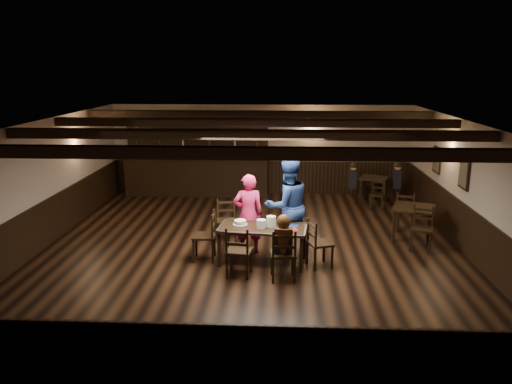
{
  "coord_description": "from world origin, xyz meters",
  "views": [
    {
      "loc": [
        0.6,
        -9.98,
        3.79
      ],
      "look_at": [
        0.09,
        0.2,
        1.23
      ],
      "focal_mm": 35.0,
      "sensor_mm": 36.0,
      "label": 1
    }
  ],
  "objects_px": {
    "dining_table": "(263,230)",
    "woman_pink": "(248,214)",
    "chair_near_left": "(238,248)",
    "chair_near_right": "(284,251)",
    "man_blue": "(287,206)",
    "bar_counter": "(197,171)",
    "cake": "(240,222)"
  },
  "relations": [
    {
      "from": "man_blue",
      "to": "cake",
      "type": "distance_m",
      "value": 1.08
    },
    {
      "from": "man_blue",
      "to": "dining_table",
      "type": "bearing_deg",
      "value": 27.53
    },
    {
      "from": "dining_table",
      "to": "woman_pink",
      "type": "relative_size",
      "value": 1.07
    },
    {
      "from": "chair_near_right",
      "to": "woman_pink",
      "type": "bearing_deg",
      "value": 117.29
    },
    {
      "from": "dining_table",
      "to": "bar_counter",
      "type": "height_order",
      "value": "bar_counter"
    },
    {
      "from": "man_blue",
      "to": "bar_counter",
      "type": "height_order",
      "value": "bar_counter"
    },
    {
      "from": "chair_near_right",
      "to": "cake",
      "type": "relative_size",
      "value": 3.35
    },
    {
      "from": "chair_near_right",
      "to": "cake",
      "type": "xyz_separation_m",
      "value": [
        -0.86,
        0.97,
        0.22
      ]
    },
    {
      "from": "woman_pink",
      "to": "man_blue",
      "type": "relative_size",
      "value": 0.83
    },
    {
      "from": "chair_near_right",
      "to": "man_blue",
      "type": "height_order",
      "value": "man_blue"
    },
    {
      "from": "chair_near_left",
      "to": "chair_near_right",
      "type": "height_order",
      "value": "chair_near_right"
    },
    {
      "from": "chair_near_left",
      "to": "man_blue",
      "type": "bearing_deg",
      "value": 55.81
    },
    {
      "from": "chair_near_right",
      "to": "woman_pink",
      "type": "height_order",
      "value": "woman_pink"
    },
    {
      "from": "woman_pink",
      "to": "dining_table",
      "type": "bearing_deg",
      "value": 111.25
    },
    {
      "from": "dining_table",
      "to": "woman_pink",
      "type": "distance_m",
      "value": 0.66
    },
    {
      "from": "bar_counter",
      "to": "dining_table",
      "type": "bearing_deg",
      "value": -67.89
    },
    {
      "from": "chair_near_right",
      "to": "bar_counter",
      "type": "xyz_separation_m",
      "value": [
        -2.6,
        6.26,
        0.15
      ]
    },
    {
      "from": "woman_pink",
      "to": "man_blue",
      "type": "height_order",
      "value": "man_blue"
    },
    {
      "from": "chair_near_left",
      "to": "woman_pink",
      "type": "relative_size",
      "value": 0.58
    },
    {
      "from": "bar_counter",
      "to": "chair_near_right",
      "type": "bearing_deg",
      "value": -67.43
    },
    {
      "from": "chair_near_left",
      "to": "cake",
      "type": "xyz_separation_m",
      "value": [
        -0.03,
        0.85,
        0.23
      ]
    },
    {
      "from": "man_blue",
      "to": "chair_near_left",
      "type": "bearing_deg",
      "value": 32.06
    },
    {
      "from": "cake",
      "to": "bar_counter",
      "type": "height_order",
      "value": "bar_counter"
    },
    {
      "from": "cake",
      "to": "woman_pink",
      "type": "bearing_deg",
      "value": 72.81
    },
    {
      "from": "woman_pink",
      "to": "cake",
      "type": "bearing_deg",
      "value": 63.96
    },
    {
      "from": "woman_pink",
      "to": "chair_near_left",
      "type": "bearing_deg",
      "value": 76.52
    },
    {
      "from": "chair_near_right",
      "to": "man_blue",
      "type": "distance_m",
      "value": 1.53
    },
    {
      "from": "dining_table",
      "to": "man_blue",
      "type": "height_order",
      "value": "man_blue"
    },
    {
      "from": "dining_table",
      "to": "chair_near_right",
      "type": "distance_m",
      "value": 0.96
    },
    {
      "from": "dining_table",
      "to": "cake",
      "type": "bearing_deg",
      "value": 166.1
    },
    {
      "from": "dining_table",
      "to": "chair_near_left",
      "type": "relative_size",
      "value": 1.85
    },
    {
      "from": "chair_near_left",
      "to": "man_blue",
      "type": "xyz_separation_m",
      "value": [
        0.91,
        1.34,
        0.44
      ]
    }
  ]
}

